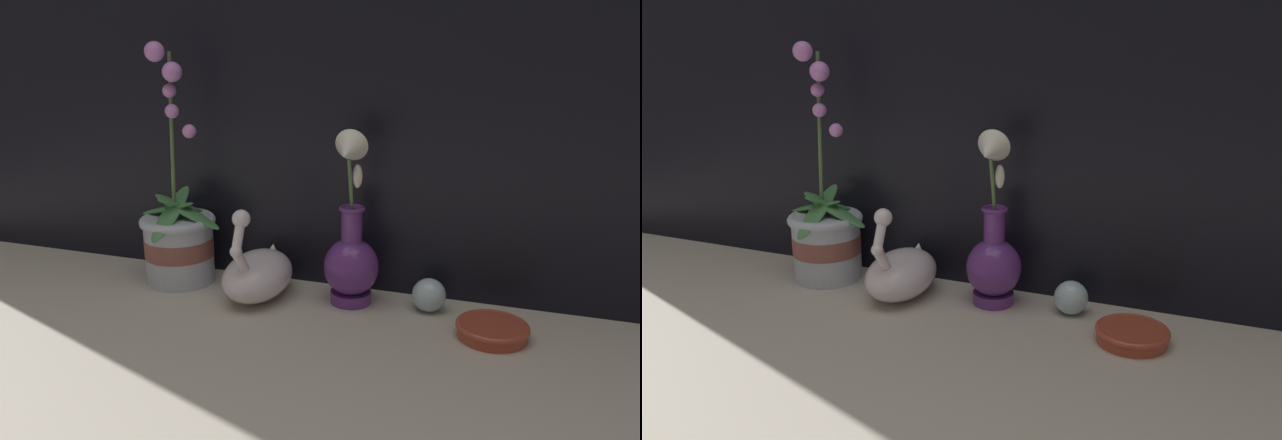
% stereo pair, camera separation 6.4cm
% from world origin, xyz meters
% --- Properties ---
extents(ground_plane, '(2.80, 2.80, 0.00)m').
position_xyz_m(ground_plane, '(0.00, 0.00, 0.00)').
color(ground_plane, '#BCB2A3').
extents(orchid_potted_plant, '(0.20, 0.21, 0.49)m').
position_xyz_m(orchid_potted_plant, '(-0.31, 0.14, 0.10)').
color(orchid_potted_plant, '#B2BCCC').
rests_on(orchid_potted_plant, ground_plane).
extents(swan_figurine, '(0.13, 0.21, 0.20)m').
position_xyz_m(swan_figurine, '(-0.12, 0.11, 0.05)').
color(swan_figurine, white).
rests_on(swan_figurine, ground_plane).
extents(blue_vase, '(0.11, 0.12, 0.34)m').
position_xyz_m(blue_vase, '(0.06, 0.14, 0.10)').
color(blue_vase, '#602D7F').
rests_on(blue_vase, ground_plane).
extents(glass_sphere, '(0.06, 0.06, 0.06)m').
position_xyz_m(glass_sphere, '(0.21, 0.15, 0.03)').
color(glass_sphere, silver).
rests_on(glass_sphere, ground_plane).
extents(amber_dish, '(0.13, 0.13, 0.03)m').
position_xyz_m(amber_dish, '(0.33, 0.08, 0.02)').
color(amber_dish, '#A8422D').
rests_on(amber_dish, ground_plane).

